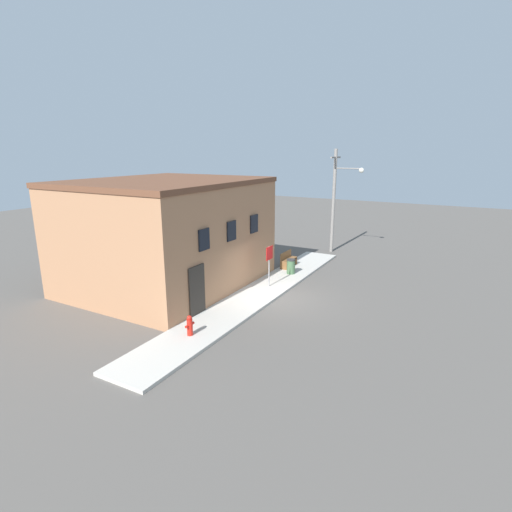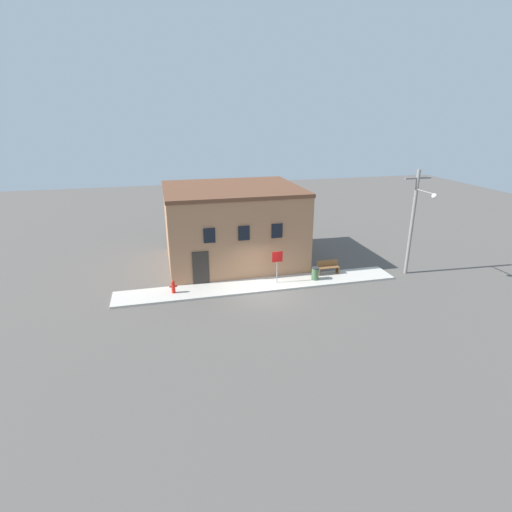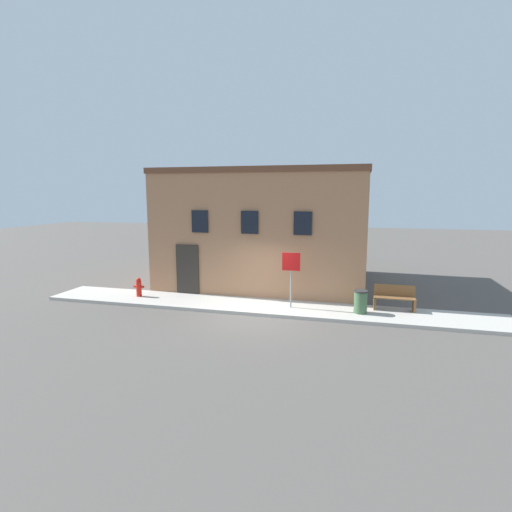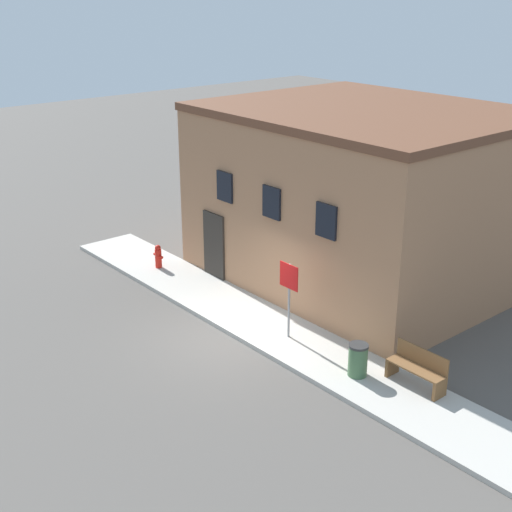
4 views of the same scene
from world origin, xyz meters
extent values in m
plane|color=#56514C|center=(0.00, 0.00, 0.00)|extent=(80.00, 80.00, 0.00)
cube|color=#BCB7AD|center=(0.00, 1.03, 0.06)|extent=(17.39, 2.05, 0.12)
cube|color=#A87551|center=(-0.74, 5.82, 2.56)|extent=(9.03, 7.54, 5.12)
cube|color=brown|center=(-0.74, 5.82, 5.24)|extent=(9.13, 7.64, 0.24)
cube|color=black|center=(-2.84, 2.02, 3.18)|extent=(0.70, 0.08, 0.90)
cube|color=black|center=(-0.74, 2.02, 3.18)|extent=(0.70, 0.08, 0.90)
cube|color=black|center=(1.37, 2.02, 3.18)|extent=(0.70, 0.08, 0.90)
cube|color=#2D2823|center=(-3.45, 2.02, 1.10)|extent=(1.00, 0.08, 2.20)
cylinder|color=red|center=(-5.20, 1.05, 0.44)|extent=(0.22, 0.22, 0.62)
sphere|color=red|center=(-5.20, 1.05, 0.80)|extent=(0.19, 0.19, 0.19)
cylinder|color=red|center=(-5.36, 1.05, 0.53)|extent=(0.12, 0.10, 0.10)
cylinder|color=red|center=(-5.03, 1.05, 0.53)|extent=(0.12, 0.10, 0.10)
cylinder|color=gray|center=(1.11, 1.02, 1.15)|extent=(0.06, 0.06, 2.05)
cube|color=red|center=(1.11, 1.00, 1.85)|extent=(0.66, 0.02, 0.66)
cube|color=brown|center=(4.12, 1.61, 0.34)|extent=(0.08, 0.44, 0.43)
cube|color=brown|center=(5.47, 1.61, 0.34)|extent=(0.08, 0.44, 0.43)
cube|color=brown|center=(4.80, 1.61, 0.58)|extent=(1.44, 0.44, 0.04)
cube|color=brown|center=(4.80, 1.81, 0.81)|extent=(1.44, 0.04, 0.42)
cylinder|color=#426642|center=(3.61, 0.95, 0.50)|extent=(0.46, 0.46, 0.75)
cylinder|color=#2D2D2D|center=(3.61, 0.95, 0.91)|extent=(0.48, 0.48, 0.06)
camera|label=1|loc=(-15.82, -7.61, 6.70)|focal=28.00mm
camera|label=2|loc=(-5.61, -20.80, 10.06)|focal=28.00mm
camera|label=3|loc=(3.47, -13.18, 4.29)|focal=28.00mm
camera|label=4|loc=(13.37, -10.37, 8.86)|focal=50.00mm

